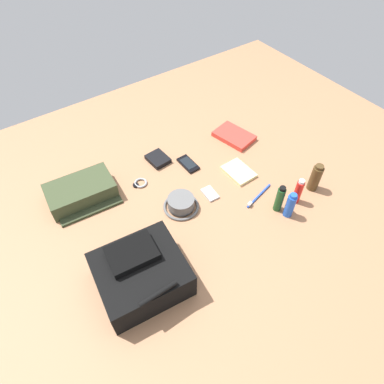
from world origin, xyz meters
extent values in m
cube|color=#9D6C4A|center=(0.00, 0.00, -0.01)|extent=(2.64, 2.02, 0.02)
cube|color=black|center=(0.39, 0.24, 0.06)|extent=(0.34, 0.31, 0.13)
cube|color=black|center=(0.39, 0.19, 0.14)|extent=(0.18, 0.14, 0.03)
cylinder|color=black|center=(0.39, 0.37, 0.14)|extent=(0.14, 0.02, 0.02)
cube|color=#384228|center=(0.41, -0.29, 0.04)|extent=(0.31, 0.20, 0.08)
cube|color=#2C3520|center=(0.41, -0.20, 0.01)|extent=(0.28, 0.08, 0.01)
cylinder|color=#5D5D5D|center=(0.07, 0.02, 0.03)|extent=(0.12, 0.12, 0.05)
torus|color=#5D5D5D|center=(0.07, 0.02, 0.01)|extent=(0.16, 0.16, 0.01)
cylinder|color=#473319|center=(-0.49, 0.27, 0.07)|extent=(0.05, 0.05, 0.13)
cylinder|color=#473319|center=(-0.49, 0.27, 0.14)|extent=(0.04, 0.04, 0.01)
cylinder|color=red|center=(-0.37, 0.28, 0.06)|extent=(0.03, 0.03, 0.12)
cylinder|color=silver|center=(-0.37, 0.28, 0.13)|extent=(0.02, 0.02, 0.01)
cylinder|color=blue|center=(-0.29, 0.32, 0.06)|extent=(0.04, 0.04, 0.12)
cylinder|color=blue|center=(-0.29, 0.32, 0.13)|extent=(0.03, 0.03, 0.01)
cylinder|color=#19471E|center=(-0.27, 0.27, 0.06)|extent=(0.04, 0.04, 0.13)
cylinder|color=black|center=(-0.27, 0.27, 0.13)|extent=(0.03, 0.03, 0.01)
cube|color=red|center=(-0.43, -0.22, 0.01)|extent=(0.18, 0.23, 0.03)
cube|color=white|center=(-0.43, -0.22, 0.01)|extent=(0.17, 0.22, 0.02)
cube|color=black|center=(-0.11, -0.19, 0.01)|extent=(0.06, 0.12, 0.01)
cube|color=black|center=(-0.11, -0.19, 0.01)|extent=(0.05, 0.09, 0.00)
cube|color=#B7B7BC|center=(-0.08, 0.03, 0.01)|extent=(0.06, 0.09, 0.01)
cylinder|color=silver|center=(-0.08, 0.02, 0.01)|extent=(0.03, 0.03, 0.00)
torus|color=#99999E|center=(0.15, -0.21, 0.01)|extent=(0.06, 0.06, 0.01)
cylinder|color=black|center=(0.18, -0.21, 0.01)|extent=(0.03, 0.03, 0.01)
cylinder|color=blue|center=(-0.26, 0.17, 0.01)|extent=(0.18, 0.05, 0.01)
cube|color=white|center=(-0.18, 0.19, 0.02)|extent=(0.02, 0.02, 0.01)
cube|color=black|center=(0.00, -0.30, 0.01)|extent=(0.10, 0.12, 0.02)
cube|color=beige|center=(-0.28, 0.00, 0.01)|extent=(0.11, 0.15, 0.02)
camera|label=1|loc=(0.57, 0.81, 1.18)|focal=31.55mm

